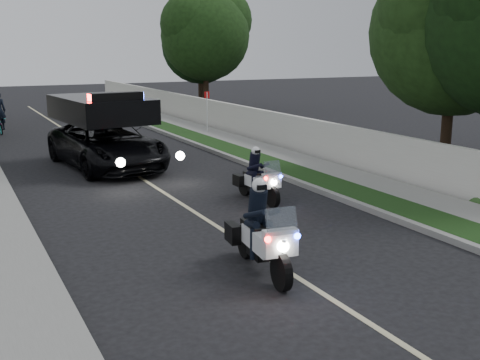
# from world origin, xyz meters

# --- Properties ---
(ground) EXTENTS (120.00, 120.00, 0.00)m
(ground) POSITION_xyz_m (0.00, 0.00, 0.00)
(ground) COLOR black
(ground) RESTS_ON ground
(curb_right) EXTENTS (0.20, 60.00, 0.15)m
(curb_right) POSITION_xyz_m (4.10, 10.00, 0.07)
(curb_right) COLOR gray
(curb_right) RESTS_ON ground
(grass_verge) EXTENTS (1.20, 60.00, 0.16)m
(grass_verge) POSITION_xyz_m (4.80, 10.00, 0.08)
(grass_verge) COLOR #193814
(grass_verge) RESTS_ON ground
(sidewalk_right) EXTENTS (1.40, 60.00, 0.16)m
(sidewalk_right) POSITION_xyz_m (6.10, 10.00, 0.08)
(sidewalk_right) COLOR gray
(sidewalk_right) RESTS_ON ground
(property_wall) EXTENTS (0.22, 60.00, 1.50)m
(property_wall) POSITION_xyz_m (7.10, 10.00, 0.75)
(property_wall) COLOR beige
(property_wall) RESTS_ON ground
(curb_left) EXTENTS (0.20, 60.00, 0.15)m
(curb_left) POSITION_xyz_m (-4.10, 10.00, 0.07)
(curb_left) COLOR gray
(curb_left) RESTS_ON ground
(lane_marking) EXTENTS (0.12, 50.00, 0.01)m
(lane_marking) POSITION_xyz_m (0.00, 10.00, 0.00)
(lane_marking) COLOR #BFB78C
(lane_marking) RESTS_ON ground
(police_moto_left) EXTENTS (1.00, 2.22, 1.82)m
(police_moto_left) POSITION_xyz_m (-0.46, -0.96, 0.00)
(police_moto_left) COLOR silver
(police_moto_left) RESTS_ON ground
(police_moto_right) EXTENTS (0.70, 1.83, 1.54)m
(police_moto_right) POSITION_xyz_m (2.02, 3.69, 0.00)
(police_moto_right) COLOR silver
(police_moto_right) RESTS_ON ground
(police_suv) EXTENTS (3.41, 6.29, 2.93)m
(police_suv) POSITION_xyz_m (-0.52, 10.24, 0.00)
(police_suv) COLOR black
(police_suv) RESTS_ON ground
(bicycle) EXTENTS (0.63, 1.56, 0.80)m
(bicycle) POSITION_xyz_m (-3.16, 21.00, 0.00)
(bicycle) COLOR black
(bicycle) RESTS_ON ground
(cyclist) EXTENTS (0.72, 0.51, 1.92)m
(cyclist) POSITION_xyz_m (-3.16, 21.00, 0.00)
(cyclist) COLOR black
(cyclist) RESTS_ON ground
(sign_post) EXTENTS (0.43, 0.43, 2.17)m
(sign_post) POSITION_xyz_m (6.00, 16.14, 0.00)
(sign_post) COLOR #9F0D0B
(sign_post) RESTS_ON ground
(tree_right_b) EXTENTS (6.46, 6.46, 9.10)m
(tree_right_b) POSITION_xyz_m (9.46, 4.05, 0.00)
(tree_right_b) COLOR #214316
(tree_right_b) RESTS_ON ground
(tree_right_d) EXTENTS (7.19, 7.19, 9.60)m
(tree_right_d) POSITION_xyz_m (10.00, 25.31, 0.00)
(tree_right_d) COLOR #1F4115
(tree_right_d) RESTS_ON ground
(tree_right_e) EXTENTS (6.47, 6.47, 8.50)m
(tree_right_e) POSITION_xyz_m (10.04, 26.25, 0.00)
(tree_right_e) COLOR black
(tree_right_e) RESTS_ON ground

